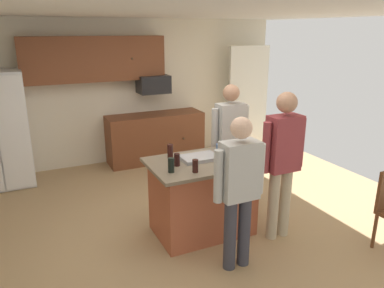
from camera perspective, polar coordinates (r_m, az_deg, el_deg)
name	(u,v)px	position (r m, az deg, el deg)	size (l,w,h in m)	color
floor	(177,225)	(4.85, -2.30, -12.42)	(7.04, 7.04, 0.00)	tan
ceiling	(174,10)	(4.22, -2.76, 19.96)	(7.04, 7.04, 0.00)	white
back_wall	(117,92)	(6.97, -11.50, 7.86)	(6.40, 0.10, 2.60)	beige
french_door_window_panel	(248,96)	(7.68, 8.67, 7.35)	(0.90, 0.06, 2.00)	white
cabinet_run_upper	(95,59)	(6.62, -14.83, 12.61)	(2.40, 0.38, 0.75)	brown
cabinet_run_lower	(155,137)	(7.02, -5.70, 1.07)	(1.80, 0.63, 0.90)	brown
microwave_over_range	(153,84)	(6.83, -6.01, 9.19)	(0.56, 0.40, 0.32)	black
kitchen_island	(202,196)	(4.51, 1.63, -8.11)	(1.27, 0.87, 0.92)	#AD5638
person_elder_center	(283,156)	(4.31, 13.87, -1.86)	(0.57, 0.23, 1.76)	tan
person_guest_by_door	(239,185)	(3.70, 7.29, -6.29)	(0.57, 0.22, 1.62)	#383842
person_guest_left	(230,137)	(5.10, 5.88, 1.13)	(0.57, 0.23, 1.71)	#383842
tumbler_amber	(170,151)	(4.43, -3.40, -1.10)	(0.07, 0.07, 0.17)	black
glass_stout_tall	(232,158)	(4.24, 6.24, -2.10)	(0.07, 0.07, 0.16)	black
glass_dark_ale	(171,165)	(3.98, -3.25, -3.29)	(0.07, 0.07, 0.16)	black
mug_blue_stoneware	(219,148)	(4.64, 4.21, -0.64)	(0.12, 0.08, 0.11)	#4C6B99
glass_pilsner	(177,160)	(4.17, -2.35, -2.44)	(0.07, 0.07, 0.15)	black
glass_short_whisky	(196,166)	(3.98, 0.57, -3.39)	(0.06, 0.06, 0.14)	black
serving_tray	(199,158)	(4.39, 1.15, -2.12)	(0.44, 0.30, 0.04)	#B7B7BC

